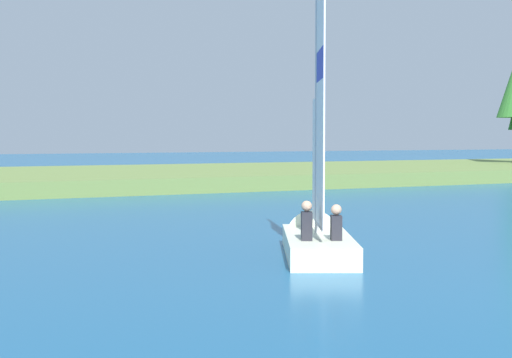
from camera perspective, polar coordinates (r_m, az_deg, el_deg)
name	(u,v)px	position (r m, az deg, el deg)	size (l,w,h in m)	color
shore_bank	(123,177)	(39.06, -9.69, 0.11)	(80.00, 15.34, 0.66)	olive
sailboat	(316,228)	(16.05, 4.37, -3.56)	(2.89, 4.32, 6.37)	silver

